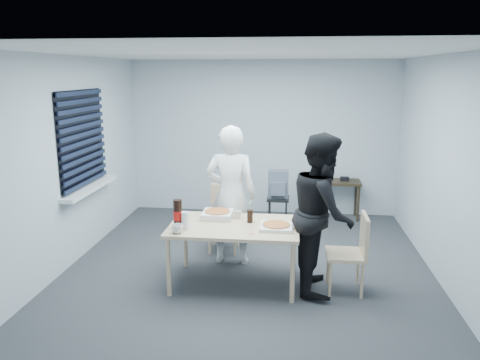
# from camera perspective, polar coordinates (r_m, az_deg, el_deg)

# --- Properties ---
(room) EXTENTS (5.00, 5.00, 5.00)m
(room) POSITION_cam_1_polar(r_m,az_deg,el_deg) (6.47, -18.37, 3.88)
(room) COLOR #323338
(room) RESTS_ON ground
(dining_table) EXTENTS (1.46, 0.92, 0.71)m
(dining_table) POSITION_cam_1_polar(r_m,az_deg,el_deg) (5.33, -0.70, -6.09)
(dining_table) COLOR tan
(dining_table) RESTS_ON ground
(chair_far) EXTENTS (0.42, 0.42, 0.89)m
(chair_far) POSITION_cam_1_polar(r_m,az_deg,el_deg) (6.44, -1.86, -3.99)
(chair_far) COLOR tan
(chair_far) RESTS_ON ground
(chair_right) EXTENTS (0.42, 0.42, 0.89)m
(chair_right) POSITION_cam_1_polar(r_m,az_deg,el_deg) (5.33, 13.71, -8.06)
(chair_right) COLOR tan
(chair_right) RESTS_ON ground
(person_white) EXTENTS (0.65, 0.42, 1.77)m
(person_white) POSITION_cam_1_polar(r_m,az_deg,el_deg) (5.87, -1.13, -1.89)
(person_white) COLOR white
(person_white) RESTS_ON ground
(person_black) EXTENTS (0.47, 0.86, 1.77)m
(person_black) POSITION_cam_1_polar(r_m,az_deg,el_deg) (5.23, 9.99, -3.97)
(person_black) COLOR black
(person_black) RESTS_ON ground
(side_table) EXTENTS (0.96, 0.43, 0.64)m
(side_table) POSITION_cam_1_polar(r_m,az_deg,el_deg) (7.92, 11.02, -0.61)
(side_table) COLOR #352717
(side_table) RESTS_ON ground
(stool) EXTENTS (0.34, 0.34, 0.48)m
(stool) POSITION_cam_1_polar(r_m,az_deg,el_deg) (7.39, 4.64, -2.95)
(stool) COLOR black
(stool) RESTS_ON ground
(backpack) EXTENTS (0.31, 0.23, 0.44)m
(backpack) POSITION_cam_1_polar(r_m,az_deg,el_deg) (7.30, 4.68, -0.54)
(backpack) COLOR slate
(backpack) RESTS_ON stool
(pizza_box_a) EXTENTS (0.35, 0.35, 0.09)m
(pizza_box_a) POSITION_cam_1_polar(r_m,az_deg,el_deg) (5.56, -2.76, -4.20)
(pizza_box_a) COLOR silver
(pizza_box_a) RESTS_ON dining_table
(pizza_box_b) EXTENTS (0.36, 0.36, 0.05)m
(pizza_box_b) POSITION_cam_1_polar(r_m,az_deg,el_deg) (5.21, 4.43, -5.63)
(pizza_box_b) COLOR silver
(pizza_box_b) RESTS_ON dining_table
(mug_a) EXTENTS (0.17, 0.17, 0.10)m
(mug_a) POSITION_cam_1_polar(r_m,az_deg,el_deg) (5.08, -7.63, -5.92)
(mug_a) COLOR silver
(mug_a) RESTS_ON dining_table
(mug_b) EXTENTS (0.10, 0.10, 0.09)m
(mug_b) POSITION_cam_1_polar(r_m,az_deg,el_deg) (5.53, -0.30, -4.22)
(mug_b) COLOR silver
(mug_b) RESTS_ON dining_table
(cola_glass) EXTENTS (0.07, 0.07, 0.15)m
(cola_glass) POSITION_cam_1_polar(r_m,az_deg,el_deg) (5.38, 1.22, -4.42)
(cola_glass) COLOR black
(cola_glass) RESTS_ON dining_table
(soda_bottle) EXTENTS (0.10, 0.10, 0.32)m
(soda_bottle) POSITION_cam_1_polar(r_m,az_deg,el_deg) (5.23, -7.59, -4.15)
(soda_bottle) COLOR black
(soda_bottle) RESTS_ON dining_table
(plastic_cups) EXTENTS (0.10, 0.10, 0.19)m
(plastic_cups) POSITION_cam_1_polar(r_m,az_deg,el_deg) (5.19, -6.71, -4.92)
(plastic_cups) COLOR silver
(plastic_cups) RESTS_ON dining_table
(rubber_band) EXTENTS (0.07, 0.07, 0.00)m
(rubber_band) POSITION_cam_1_polar(r_m,az_deg,el_deg) (5.01, 1.42, -6.61)
(rubber_band) COLOR red
(rubber_band) RESTS_ON dining_table
(papers) EXTENTS (0.32, 0.36, 0.00)m
(papers) POSITION_cam_1_polar(r_m,az_deg,el_deg) (7.89, 9.96, -0.01)
(papers) COLOR white
(papers) RESTS_ON side_table
(black_box) EXTENTS (0.15, 0.12, 0.06)m
(black_box) POSITION_cam_1_polar(r_m,az_deg,el_deg) (7.93, 12.63, 0.14)
(black_box) COLOR black
(black_box) RESTS_ON side_table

